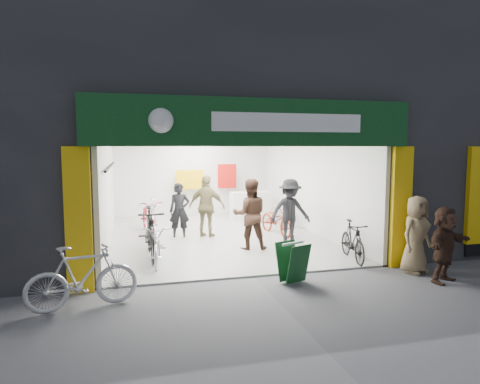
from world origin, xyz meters
name	(u,v)px	position (x,y,z in m)	size (l,w,h in m)	color
ground	(254,277)	(0.00, 0.00, 0.00)	(60.00, 60.00, 0.00)	#56565B
building	(237,90)	(0.91, 4.99, 4.31)	(17.00, 10.27, 8.00)	#232326
bike_left_front	(157,244)	(-1.80, 1.50, 0.45)	(0.59, 1.71, 0.90)	#B9B9BE
bike_left_midfront	(150,233)	(-1.92, 1.98, 0.60)	(0.56, 1.99, 1.20)	black
bike_left_midback	(149,216)	(-1.80, 5.20, 0.49)	(0.65, 1.85, 0.97)	maroon
bike_left_back	(151,221)	(-1.80, 3.83, 0.57)	(0.54, 1.91, 1.15)	silver
bike_right_front	(353,241)	(2.50, 0.60, 0.46)	(0.44, 1.54, 0.93)	black
bike_right_mid	(276,220)	(1.80, 3.77, 0.45)	(0.59, 1.70, 0.90)	maroon
bike_right_back	(284,211)	(2.50, 5.03, 0.52)	(0.49, 1.72, 1.03)	silver
parked_bike	(82,277)	(-3.13, -0.89, 0.52)	(0.49, 1.74, 1.05)	silver
customer_a	(180,211)	(-1.00, 4.05, 0.79)	(0.58, 0.38, 1.58)	black
customer_b	(250,215)	(0.54, 2.22, 0.90)	(0.88, 0.68, 1.80)	#3E261C
customer_c	(290,211)	(1.80, 2.70, 0.87)	(1.12, 0.64, 1.74)	black
customer_d	(207,207)	(-0.25, 3.89, 0.90)	(1.06, 0.44, 1.81)	olive
pedestrian_near	(416,235)	(3.30, -0.53, 0.80)	(0.78, 0.51, 1.60)	#907854
pedestrian_far	(445,245)	(3.43, -1.19, 0.73)	(1.36, 0.43, 1.47)	#3A241A
sandwich_board	(293,261)	(0.61, -0.50, 0.42)	(0.64, 0.65, 0.76)	#10411B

